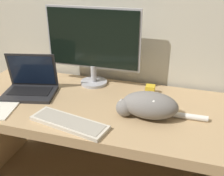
% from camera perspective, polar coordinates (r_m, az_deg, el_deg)
% --- Properties ---
extents(desk, '(1.68, 0.74, 0.71)m').
position_cam_1_polar(desk, '(1.69, -4.51, -7.14)').
color(desk, tan).
rests_on(desk, ground_plane).
extents(monitor, '(0.64, 0.19, 0.53)m').
position_cam_1_polar(monitor, '(1.76, -4.21, 9.70)').
color(monitor, '#B2B2B7').
rests_on(monitor, desk).
extents(laptop, '(0.37, 0.30, 0.25)m').
position_cam_1_polar(laptop, '(1.78, -17.33, 0.44)').
color(laptop, '#232326').
rests_on(laptop, desk).
extents(external_keyboard, '(0.45, 0.22, 0.02)m').
position_cam_1_polar(external_keyboard, '(1.41, -9.34, -7.46)').
color(external_keyboard, beige).
rests_on(external_keyboard, desk).
extents(cat, '(0.50, 0.19, 0.15)m').
position_cam_1_polar(cat, '(1.44, 7.94, -3.66)').
color(cat, gray).
rests_on(cat, desk).
extents(small_toy, '(0.06, 0.06, 0.06)m').
position_cam_1_polar(small_toy, '(1.72, 8.31, -0.36)').
color(small_toy, gold).
rests_on(small_toy, desk).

